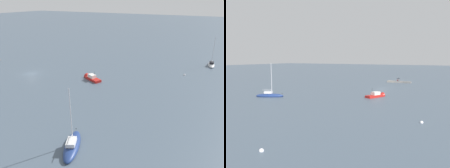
# 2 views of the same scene
# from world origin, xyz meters

# --- Properties ---
(ground_plane) EXTENTS (500.00, 500.00, 0.00)m
(ground_plane) POSITION_xyz_m (0.00, 0.00, 0.00)
(ground_plane) COLOR #475666
(sailboat_grey_mid) EXTENTS (7.04, 2.89, 9.24)m
(sailboat_grey_mid) POSITION_xyz_m (-32.80, 43.88, 0.34)
(sailboat_grey_mid) COLOR #ADB2B7
(sailboat_grey_mid) RESTS_ON ground_plane
(sailboat_navy_far) EXTENTS (7.40, 5.18, 9.28)m
(sailboat_navy_far) POSITION_xyz_m (20.66, 30.85, 0.35)
(sailboat_navy_far) COLOR navy
(sailboat_navy_far) RESTS_ON ground_plane
(motorboat_red_near) EXTENTS (3.94, 5.98, 3.23)m
(motorboat_red_near) POSITION_xyz_m (-4.22, 17.54, 0.34)
(motorboat_red_near) COLOR red
(motorboat_red_near) RESTS_ON ground_plane
(mooring_buoy_mid) EXTENTS (0.54, 0.54, 0.54)m
(mooring_buoy_mid) POSITION_xyz_m (-19.27, 38.42, 0.09)
(mooring_buoy_mid) COLOR white
(mooring_buoy_mid) RESTS_ON ground_plane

